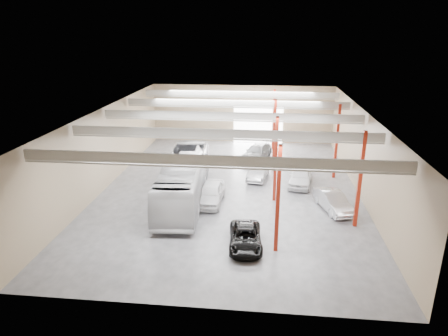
% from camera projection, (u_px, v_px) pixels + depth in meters
% --- Properties ---
extents(depot_shell, '(22.12, 32.12, 7.06)m').
position_uv_depth(depot_shell, '(233.00, 133.00, 34.00)').
color(depot_shell, '#45454A').
rests_on(depot_shell, ground).
extents(coach_bus, '(3.89, 13.21, 3.63)m').
position_uv_depth(coach_bus, '(184.00, 180.00, 32.30)').
color(coach_bus, silver).
rests_on(coach_bus, ground).
extents(black_sedan, '(2.40, 4.62, 1.25)m').
position_uv_depth(black_sedan, '(245.00, 238.00, 25.71)').
color(black_sedan, black).
rests_on(black_sedan, ground).
extents(car_row_a, '(2.13, 4.90, 1.65)m').
position_uv_depth(car_row_a, '(211.00, 193.00, 32.23)').
color(car_row_a, white).
rests_on(car_row_a, ground).
extents(car_row_b, '(2.26, 4.72, 1.49)m').
position_uv_depth(car_row_b, '(259.00, 170.00, 37.62)').
color(car_row_b, '#9D9DA1').
rests_on(car_row_b, ground).
extents(car_row_c, '(3.70, 5.70, 1.54)m').
position_uv_depth(car_row_c, '(257.00, 152.00, 43.19)').
color(car_row_c, slate).
rests_on(car_row_c, ground).
extents(car_right_near, '(2.78, 4.71, 1.47)m').
position_uv_depth(car_right_near, '(333.00, 201.00, 30.91)').
color(car_right_near, '#ADADB2').
rests_on(car_right_near, ground).
extents(car_right_far, '(2.71, 5.06, 1.64)m').
position_uv_depth(car_right_far, '(301.00, 176.00, 35.97)').
color(car_right_far, white).
rests_on(car_right_far, ground).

